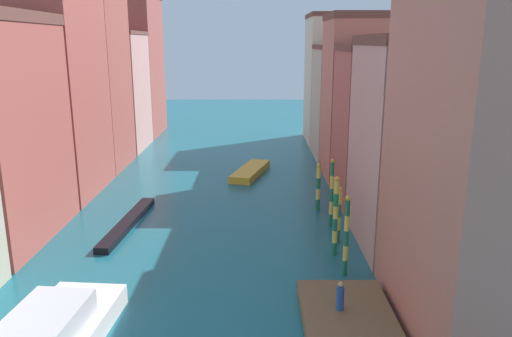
{
  "coord_description": "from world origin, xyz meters",
  "views": [
    {
      "loc": [
        3.6,
        -15.61,
        13.06
      ],
      "look_at": [
        3.81,
        29.9,
        1.5
      ],
      "focal_mm": 34.96,
      "sensor_mm": 36.0,
      "label": 1
    }
  ],
  "objects_px": {
    "mooring_pole_0": "(344,235)",
    "mooring_pole_1": "(333,215)",
    "person_on_dock": "(338,297)",
    "mooring_pole_3": "(329,193)",
    "gondola_black": "(126,223)",
    "mooring_pole_2": "(336,214)",
    "waterfront_dock": "(348,326)",
    "mooring_pole_4": "(316,186)",
    "motorboat_0": "(248,171)"
  },
  "relations": [
    {
      "from": "mooring_pole_2",
      "to": "gondola_black",
      "type": "height_order",
      "value": "mooring_pole_2"
    },
    {
      "from": "mooring_pole_2",
      "to": "motorboat_0",
      "type": "bearing_deg",
      "value": 108.82
    },
    {
      "from": "waterfront_dock",
      "to": "mooring_pole_4",
      "type": "bearing_deg",
      "value": 88.1
    },
    {
      "from": "waterfront_dock",
      "to": "mooring_pole_0",
      "type": "height_order",
      "value": "mooring_pole_0"
    },
    {
      "from": "waterfront_dock",
      "to": "mooring_pole_3",
      "type": "xyz_separation_m",
      "value": [
        1.05,
        13.74,
        2.24
      ]
    },
    {
      "from": "waterfront_dock",
      "to": "mooring_pole_3",
      "type": "distance_m",
      "value": 13.96
    },
    {
      "from": "mooring_pole_0",
      "to": "mooring_pole_3",
      "type": "height_order",
      "value": "mooring_pole_3"
    },
    {
      "from": "person_on_dock",
      "to": "mooring_pole_2",
      "type": "xyz_separation_m",
      "value": [
        1.47,
        9.81,
        0.67
      ]
    },
    {
      "from": "mooring_pole_0",
      "to": "gondola_black",
      "type": "height_order",
      "value": "mooring_pole_0"
    },
    {
      "from": "motorboat_0",
      "to": "waterfront_dock",
      "type": "bearing_deg",
      "value": -80.17
    },
    {
      "from": "waterfront_dock",
      "to": "gondola_black",
      "type": "bearing_deg",
      "value": 134.62
    },
    {
      "from": "person_on_dock",
      "to": "mooring_pole_1",
      "type": "height_order",
      "value": "mooring_pole_1"
    },
    {
      "from": "person_on_dock",
      "to": "mooring_pole_0",
      "type": "height_order",
      "value": "mooring_pole_0"
    },
    {
      "from": "waterfront_dock",
      "to": "motorboat_0",
      "type": "bearing_deg",
      "value": 99.83
    },
    {
      "from": "mooring_pole_1",
      "to": "mooring_pole_3",
      "type": "relative_size",
      "value": 1.01
    },
    {
      "from": "person_on_dock",
      "to": "gondola_black",
      "type": "distance_m",
      "value": 18.71
    },
    {
      "from": "waterfront_dock",
      "to": "mooring_pole_1",
      "type": "height_order",
      "value": "mooring_pole_1"
    },
    {
      "from": "mooring_pole_3",
      "to": "person_on_dock",
      "type": "bearing_deg",
      "value": -96.34
    },
    {
      "from": "mooring_pole_2",
      "to": "mooring_pole_3",
      "type": "relative_size",
      "value": 0.77
    },
    {
      "from": "person_on_dock",
      "to": "mooring_pole_1",
      "type": "bearing_deg",
      "value": 83.11
    },
    {
      "from": "person_on_dock",
      "to": "mooring_pole_3",
      "type": "xyz_separation_m",
      "value": [
        1.42,
        12.8,
        1.24
      ]
    },
    {
      "from": "waterfront_dock",
      "to": "mooring_pole_4",
      "type": "xyz_separation_m",
      "value": [
        0.58,
        17.53,
        1.63
      ]
    },
    {
      "from": "mooring_pole_2",
      "to": "mooring_pole_4",
      "type": "bearing_deg",
      "value": 94.39
    },
    {
      "from": "waterfront_dock",
      "to": "mooring_pole_4",
      "type": "height_order",
      "value": "mooring_pole_4"
    },
    {
      "from": "motorboat_0",
      "to": "gondola_black",
      "type": "bearing_deg",
      "value": -121.37
    },
    {
      "from": "mooring_pole_0",
      "to": "person_on_dock",
      "type": "bearing_deg",
      "value": -102.56
    },
    {
      "from": "mooring_pole_4",
      "to": "gondola_black",
      "type": "height_order",
      "value": "mooring_pole_4"
    },
    {
      "from": "mooring_pole_0",
      "to": "mooring_pole_3",
      "type": "bearing_deg",
      "value": 87.79
    },
    {
      "from": "waterfront_dock",
      "to": "motorboat_0",
      "type": "distance_m",
      "value": 28.86
    },
    {
      "from": "mooring_pole_1",
      "to": "mooring_pole_4",
      "type": "xyz_separation_m",
      "value": [
        -0.0,
        8.69,
        -0.65
      ]
    },
    {
      "from": "mooring_pole_3",
      "to": "gondola_black",
      "type": "distance_m",
      "value": 15.01
    },
    {
      "from": "mooring_pole_2",
      "to": "gondola_black",
      "type": "relative_size",
      "value": 0.37
    },
    {
      "from": "mooring_pole_0",
      "to": "mooring_pole_1",
      "type": "relative_size",
      "value": 0.93
    },
    {
      "from": "mooring_pole_2",
      "to": "waterfront_dock",
      "type": "bearing_deg",
      "value": -95.86
    },
    {
      "from": "waterfront_dock",
      "to": "mooring_pole_2",
      "type": "relative_size",
      "value": 2.03
    },
    {
      "from": "gondola_black",
      "to": "waterfront_dock",
      "type": "bearing_deg",
      "value": -45.38
    },
    {
      "from": "mooring_pole_0",
      "to": "mooring_pole_2",
      "type": "relative_size",
      "value": 1.22
    },
    {
      "from": "mooring_pole_0",
      "to": "motorboat_0",
      "type": "bearing_deg",
      "value": 104.2
    },
    {
      "from": "mooring_pole_0",
      "to": "motorboat_0",
      "type": "relative_size",
      "value": 0.6
    },
    {
      "from": "waterfront_dock",
      "to": "mooring_pole_1",
      "type": "relative_size",
      "value": 1.55
    },
    {
      "from": "mooring_pole_1",
      "to": "gondola_black",
      "type": "height_order",
      "value": "mooring_pole_1"
    },
    {
      "from": "waterfront_dock",
      "to": "mooring_pole_3",
      "type": "height_order",
      "value": "mooring_pole_3"
    },
    {
      "from": "person_on_dock",
      "to": "motorboat_0",
      "type": "distance_m",
      "value": 27.9
    },
    {
      "from": "mooring_pole_4",
      "to": "mooring_pole_0",
      "type": "bearing_deg",
      "value": -89.14
    },
    {
      "from": "mooring_pole_0",
      "to": "mooring_pole_4",
      "type": "bearing_deg",
      "value": 90.86
    },
    {
      "from": "person_on_dock",
      "to": "motorboat_0",
      "type": "height_order",
      "value": "person_on_dock"
    },
    {
      "from": "gondola_black",
      "to": "mooring_pole_4",
      "type": "bearing_deg",
      "value": 14.0
    },
    {
      "from": "motorboat_0",
      "to": "mooring_pole_0",
      "type": "bearing_deg",
      "value": -75.8
    },
    {
      "from": "waterfront_dock",
      "to": "gondola_black",
      "type": "relative_size",
      "value": 0.75
    },
    {
      "from": "mooring_pole_0",
      "to": "gondola_black",
      "type": "xyz_separation_m",
      "value": [
        -14.52,
        7.97,
        -2.21
      ]
    }
  ]
}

